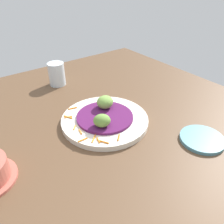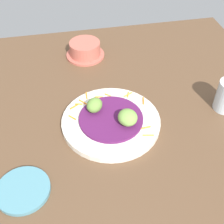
# 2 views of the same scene
# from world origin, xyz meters

# --- Properties ---
(table_surface) EXTENTS (1.10, 1.10, 0.02)m
(table_surface) POSITION_xyz_m (0.00, 0.00, 0.01)
(table_surface) COLOR brown
(table_surface) RESTS_ON ground
(main_plate) EXTENTS (0.28, 0.28, 0.02)m
(main_plate) POSITION_xyz_m (-0.02, 0.00, 0.03)
(main_plate) COLOR silver
(main_plate) RESTS_ON table_surface
(cabbage_bed) EXTENTS (0.18, 0.18, 0.01)m
(cabbage_bed) POSITION_xyz_m (-0.02, 0.00, 0.04)
(cabbage_bed) COLOR #51194C
(cabbage_bed) RESTS_ON main_plate
(carrot_garnish) EXTENTS (0.23, 0.21, 0.00)m
(carrot_garnish) POSITION_xyz_m (-0.01, 0.05, 0.04)
(carrot_garnish) COLOR orange
(carrot_garnish) RESTS_ON main_plate
(guac_scoop_left) EXTENTS (0.06, 0.06, 0.04)m
(guac_scoop_left) POSITION_xyz_m (0.02, -0.03, 0.07)
(guac_scoop_left) COLOR #759E47
(guac_scoop_left) RESTS_ON cabbage_bed
(guac_scoop_center) EXTENTS (0.06, 0.07, 0.04)m
(guac_scoop_center) POSITION_xyz_m (-0.06, 0.04, 0.07)
(guac_scoop_center) COLOR olive
(guac_scoop_center) RESTS_ON cabbage_bed
(side_plate_small) EXTENTS (0.13, 0.13, 0.01)m
(side_plate_small) POSITION_xyz_m (-0.26, -0.17, 0.03)
(side_plate_small) COLOR teal
(side_plate_small) RESTS_ON table_surface
(terracotta_bowl) EXTENTS (0.14, 0.14, 0.06)m
(terracotta_bowl) POSITION_xyz_m (-0.04, 0.36, 0.05)
(terracotta_bowl) COLOR #B75B4C
(terracotta_bowl) RESTS_ON table_surface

